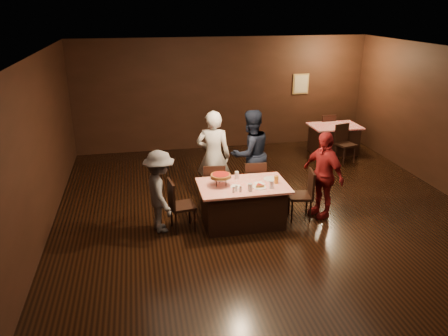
{
  "coord_description": "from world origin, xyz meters",
  "views": [
    {
      "loc": [
        -2.3,
        -6.59,
        3.82
      ],
      "look_at": [
        -0.84,
        0.7,
        1.0
      ],
      "focal_mm": 35.0,
      "sensor_mm": 36.0,
      "label": 1
    }
  ],
  "objects_px": {
    "chair_back_near": "(346,144)",
    "glass_front_right": "(272,184)",
    "back_table": "(334,139)",
    "diner_navy_hoodie": "(250,154)",
    "chair_back_far": "(325,130)",
    "diner_grey_knit": "(160,192)",
    "diner_red_shirt": "(323,175)",
    "pizza_stand": "(221,176)",
    "plate_empty": "(270,179)",
    "diner_white_jacket": "(213,156)",
    "chair_far_right": "(254,182)",
    "glass_front_left": "(250,187)",
    "main_table": "(243,204)",
    "chair_end_left": "(182,205)",
    "chair_end_right": "(300,195)",
    "glass_amber": "(276,180)",
    "chair_far_left": "(214,185)",
    "glass_back": "(237,175)"
  },
  "relations": [
    {
      "from": "chair_far_left",
      "to": "glass_front_right",
      "type": "relative_size",
      "value": 6.79
    },
    {
      "from": "diner_white_jacket",
      "to": "pizza_stand",
      "type": "relative_size",
      "value": 4.93
    },
    {
      "from": "diner_red_shirt",
      "to": "glass_front_left",
      "type": "bearing_deg",
      "value": -98.41
    },
    {
      "from": "diner_red_shirt",
      "to": "pizza_stand",
      "type": "bearing_deg",
      "value": -111.64
    },
    {
      "from": "chair_end_right",
      "to": "diner_red_shirt",
      "type": "xyz_separation_m",
      "value": [
        0.44,
        0.05,
        0.35
      ]
    },
    {
      "from": "diner_grey_knit",
      "to": "back_table",
      "type": "bearing_deg",
      "value": -64.58
    },
    {
      "from": "chair_far_left",
      "to": "diner_navy_hoodie",
      "type": "height_order",
      "value": "diner_navy_hoodie"
    },
    {
      "from": "chair_far_right",
      "to": "diner_grey_knit",
      "type": "xyz_separation_m",
      "value": [
        -1.88,
        -0.71,
        0.27
      ]
    },
    {
      "from": "diner_navy_hoodie",
      "to": "glass_front_left",
      "type": "xyz_separation_m",
      "value": [
        -0.4,
        -1.51,
        -0.08
      ]
    },
    {
      "from": "chair_end_left",
      "to": "diner_red_shirt",
      "type": "distance_m",
      "value": 2.66
    },
    {
      "from": "plate_empty",
      "to": "chair_end_right",
      "type": "bearing_deg",
      "value": -15.26
    },
    {
      "from": "diner_navy_hoodie",
      "to": "plate_empty",
      "type": "bearing_deg",
      "value": 76.17
    },
    {
      "from": "back_table",
      "to": "main_table",
      "type": "bearing_deg",
      "value": -134.12
    },
    {
      "from": "chair_far_right",
      "to": "chair_end_right",
      "type": "height_order",
      "value": "same"
    },
    {
      "from": "chair_back_near",
      "to": "glass_front_right",
      "type": "relative_size",
      "value": 6.79
    },
    {
      "from": "back_table",
      "to": "diner_navy_hoodie",
      "type": "distance_m",
      "value": 3.72
    },
    {
      "from": "diner_white_jacket",
      "to": "glass_front_right",
      "type": "relative_size",
      "value": 13.38
    },
    {
      "from": "chair_end_left",
      "to": "plate_empty",
      "type": "relative_size",
      "value": 3.8
    },
    {
      "from": "chair_end_right",
      "to": "pizza_stand",
      "type": "height_order",
      "value": "pizza_stand"
    },
    {
      "from": "chair_far_right",
      "to": "diner_white_jacket",
      "type": "bearing_deg",
      "value": -24.42
    },
    {
      "from": "back_table",
      "to": "glass_amber",
      "type": "distance_m",
      "value": 4.48
    },
    {
      "from": "chair_back_near",
      "to": "diner_white_jacket",
      "type": "bearing_deg",
      "value": -170.66
    },
    {
      "from": "glass_front_right",
      "to": "pizza_stand",
      "type": "bearing_deg",
      "value": 160.56
    },
    {
      "from": "chair_far_right",
      "to": "glass_amber",
      "type": "distance_m",
      "value": 0.9
    },
    {
      "from": "chair_end_left",
      "to": "chair_far_right",
      "type": "bearing_deg",
      "value": -71.8
    },
    {
      "from": "chair_end_right",
      "to": "main_table",
      "type": "bearing_deg",
      "value": -79.9
    },
    {
      "from": "diner_navy_hoodie",
      "to": "diner_red_shirt",
      "type": "xyz_separation_m",
      "value": [
        1.09,
        -1.16,
        -0.09
      ]
    },
    {
      "from": "chair_far_right",
      "to": "diner_navy_hoodie",
      "type": "height_order",
      "value": "diner_navy_hoodie"
    },
    {
      "from": "chair_far_right",
      "to": "back_table",
      "type": "bearing_deg",
      "value": -132.92
    },
    {
      "from": "main_table",
      "to": "glass_amber",
      "type": "bearing_deg",
      "value": -4.76
    },
    {
      "from": "plate_empty",
      "to": "diner_white_jacket",
      "type": "bearing_deg",
      "value": 131.3
    },
    {
      "from": "chair_far_right",
      "to": "chair_back_far",
      "type": "distance_m",
      "value": 4.44
    },
    {
      "from": "diner_navy_hoodie",
      "to": "glass_back",
      "type": "xyz_separation_m",
      "value": [
        -0.5,
        -0.91,
        -0.08
      ]
    },
    {
      "from": "main_table",
      "to": "plate_empty",
      "type": "bearing_deg",
      "value": 15.26
    },
    {
      "from": "diner_white_jacket",
      "to": "glass_front_right",
      "type": "bearing_deg",
      "value": 135.16
    },
    {
      "from": "diner_red_shirt",
      "to": "glass_amber",
      "type": "relative_size",
      "value": 11.81
    },
    {
      "from": "chair_end_left",
      "to": "chair_end_right",
      "type": "height_order",
      "value": "same"
    },
    {
      "from": "chair_back_far",
      "to": "glass_front_left",
      "type": "height_order",
      "value": "chair_back_far"
    },
    {
      "from": "main_table",
      "to": "chair_far_left",
      "type": "bearing_deg",
      "value": 118.07
    },
    {
      "from": "diner_red_shirt",
      "to": "glass_front_left",
      "type": "relative_size",
      "value": 11.81
    },
    {
      "from": "chair_end_left",
      "to": "chair_back_far",
      "type": "distance_m",
      "value": 6.03
    },
    {
      "from": "chair_far_left",
      "to": "glass_amber",
      "type": "relative_size",
      "value": 6.79
    },
    {
      "from": "chair_end_right",
      "to": "diner_grey_knit",
      "type": "height_order",
      "value": "diner_grey_knit"
    },
    {
      "from": "glass_amber",
      "to": "glass_front_left",
      "type": "bearing_deg",
      "value": -155.56
    },
    {
      "from": "chair_far_left",
      "to": "main_table",
      "type": "bearing_deg",
      "value": 124.85
    },
    {
      "from": "chair_far_right",
      "to": "diner_navy_hoodie",
      "type": "distance_m",
      "value": 0.64
    },
    {
      "from": "chair_far_right",
      "to": "pizza_stand",
      "type": "height_order",
      "value": "pizza_stand"
    },
    {
      "from": "diner_grey_knit",
      "to": "chair_back_near",
      "type": "bearing_deg",
      "value": -70.5
    },
    {
      "from": "chair_back_far",
      "to": "diner_grey_knit",
      "type": "height_order",
      "value": "diner_grey_knit"
    },
    {
      "from": "main_table",
      "to": "back_table",
      "type": "height_order",
      "value": "same"
    }
  ]
}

